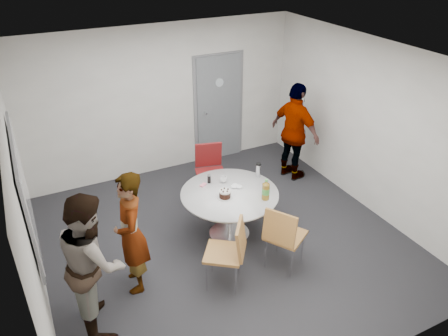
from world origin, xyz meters
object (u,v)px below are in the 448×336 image
whiteboard (24,190)px  person_right (295,132)px  chair_far (210,166)px  person_main (131,234)px  chair_near_left (231,248)px  table (231,198)px  person_left (93,262)px  chair_near_right (283,233)px  door (219,108)px

whiteboard → person_right: size_ratio=1.06×
chair_far → person_main: bearing=54.8°
whiteboard → chair_near_left: (2.13, -1.02, -0.86)m
table → chair_far: bearing=82.1°
whiteboard → chair_far: bearing=19.5°
table → person_right: 2.09m
whiteboard → table: 2.74m
whiteboard → person_left: 1.15m
chair_far → person_left: (-2.25, -1.83, 0.26)m
whiteboard → chair_near_right: (2.86, -1.07, -0.85)m
person_main → person_left: 0.64m
door → table: bearing=-111.7°
chair_near_left → person_main: 1.24m
whiteboard → person_left: (0.51, -0.85, -0.59)m
chair_near_left → door: bearing=12.3°
person_left → table: bearing=-68.7°
table → person_right: (1.80, 1.04, 0.26)m
chair_near_right → person_right: 2.56m
chair_near_left → chair_near_right: chair_near_right is taller
whiteboard → person_right: 4.55m
person_main → person_left: person_left is taller
person_right → chair_near_left: bearing=117.0°
chair_near_right → whiteboard: bearing=-142.7°
table → person_left: 2.25m
person_main → person_right: 3.67m
person_main → person_right: size_ratio=0.92×
chair_near_right → chair_far: size_ratio=0.99×
chair_far → person_main: 2.28m
person_main → chair_near_left: bearing=73.4°
chair_near_left → person_right: (2.28, 1.97, 0.30)m
table → chair_near_right: size_ratio=1.45×
chair_near_right → door: bearing=136.0°
whiteboard → person_left: size_ratio=1.10×
person_left → person_right: bearing=-63.8°
chair_near_left → chair_far: bearing=18.2°
person_left → person_right: person_right is taller
door → person_right: 1.59m
chair_near_right → person_right: bearing=110.3°
door → whiteboard: size_ratio=1.12×
chair_near_right → person_right: size_ratio=0.54×
door → person_main: size_ratio=1.30×
whiteboard → chair_near_right: size_ratio=1.95×
whiteboard → chair_near_right: whiteboard is taller
chair_near_left → person_left: size_ratio=0.56×
table → person_left: person_left is taller
door → chair_near_left: bearing=-113.4°
whiteboard → person_right: (4.41, 0.95, -0.56)m
door → chair_far: (-0.80, -1.30, -0.43)m
door → person_right: size_ratio=1.19×
door → person_left: size_ratio=1.23×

